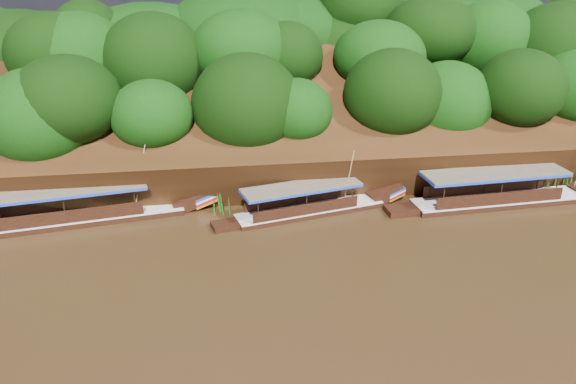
% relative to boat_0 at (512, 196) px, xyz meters
% --- Properties ---
extents(ground, '(160.00, 160.00, 0.00)m').
position_rel_boat_0_xyz_m(ground, '(-15.23, -7.51, -0.58)').
color(ground, black).
rests_on(ground, ground).
extents(riverbank, '(120.00, 30.06, 19.40)m').
position_rel_boat_0_xyz_m(riverbank, '(-15.24, 15.21, 1.31)').
color(riverbank, black).
rests_on(riverbank, ground).
extents(boat_0, '(15.89, 3.26, 6.11)m').
position_rel_boat_0_xyz_m(boat_0, '(0.00, 0.00, 0.00)').
color(boat_0, black).
rests_on(boat_0, ground).
extents(boat_1, '(12.63, 4.63, 4.91)m').
position_rel_boat_0_xyz_m(boat_1, '(-14.25, 0.47, -0.09)').
color(boat_1, black).
rests_on(boat_1, ground).
extents(boat_2, '(16.27, 4.75, 5.59)m').
position_rel_boat_0_xyz_m(boat_2, '(-29.67, 1.37, -0.01)').
color(boat_2, black).
rests_on(boat_2, ground).
extents(reeds, '(49.87, 2.67, 2.16)m').
position_rel_boat_0_xyz_m(reeds, '(-18.61, 2.07, 0.35)').
color(reeds, '#1F5C17').
rests_on(reeds, ground).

